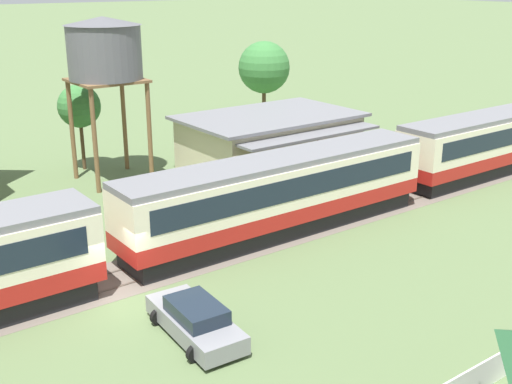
# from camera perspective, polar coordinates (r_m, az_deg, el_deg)

# --- Properties ---
(ground_plane) EXTENTS (600.00, 600.00, 0.00)m
(ground_plane) POSITION_cam_1_polar(r_m,az_deg,el_deg) (26.84, -11.63, -9.18)
(ground_plane) COLOR #566B42
(passenger_train) EXTENTS (54.74, 3.04, 3.98)m
(passenger_train) POSITION_cam_1_polar(r_m,az_deg,el_deg) (32.02, 2.49, 0.14)
(passenger_train) COLOR #AD1E19
(passenger_train) RESTS_ON ground_plane
(railway_track) EXTENTS (93.72, 3.60, 0.04)m
(railway_track) POSITION_cam_1_polar(r_m,az_deg,el_deg) (35.37, 7.69, -1.97)
(railway_track) COLOR #665B51
(railway_track) RESTS_ON ground_plane
(station_building) EXTENTS (11.44, 8.65, 3.79)m
(station_building) POSITION_cam_1_polar(r_m,az_deg,el_deg) (42.55, 1.23, 4.43)
(station_building) COLOR beige
(station_building) RESTS_ON ground_plane
(water_tower) EXTENTS (4.64, 4.64, 10.12)m
(water_tower) POSITION_cam_1_polar(r_m,az_deg,el_deg) (40.35, -13.32, 12.10)
(water_tower) COLOR brown
(water_tower) RESTS_ON ground_plane
(parked_car_grey) EXTENTS (2.36, 4.80, 1.37)m
(parked_car_grey) POSITION_cam_1_polar(r_m,az_deg,el_deg) (23.55, -5.41, -11.27)
(parked_car_grey) COLOR gray
(parked_car_grey) RESTS_ON ground_plane
(yard_tree_1) EXTENTS (2.81, 2.81, 5.70)m
(yard_tree_1) POSITION_cam_1_polar(r_m,az_deg,el_deg) (43.87, -15.44, 7.34)
(yard_tree_1) COLOR #4C3823
(yard_tree_1) RESTS_ON ground_plane
(yard_tree_2) EXTENTS (4.58, 4.58, 7.00)m
(yard_tree_2) POSITION_cam_1_polar(r_m,az_deg,el_deg) (57.86, 0.72, 11.01)
(yard_tree_2) COLOR #4C3823
(yard_tree_2) RESTS_ON ground_plane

